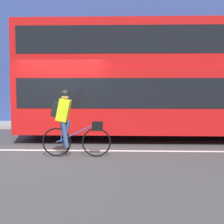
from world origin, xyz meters
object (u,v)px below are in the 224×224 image
at_px(bus, 162,76).
at_px(trash_bin, 151,113).
at_px(cyclist_on_bike, 69,121).
at_px(street_sign_post, 89,91).

distance_m(bus, trash_bin, 3.10).
bearing_deg(cyclist_on_bike, trash_bin, 64.97).
xyz_separation_m(bus, trash_bin, (-0.09, 2.72, -1.48)).
bearing_deg(street_sign_post, cyclist_on_bike, -89.11).
bearing_deg(cyclist_on_bike, street_sign_post, 90.89).
xyz_separation_m(bus, street_sign_post, (-2.67, 2.72, -0.57)).
relative_size(bus, trash_bin, 9.57).
relative_size(bus, street_sign_post, 3.69).
bearing_deg(bus, trash_bin, 91.85).
relative_size(trash_bin, street_sign_post, 0.39).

